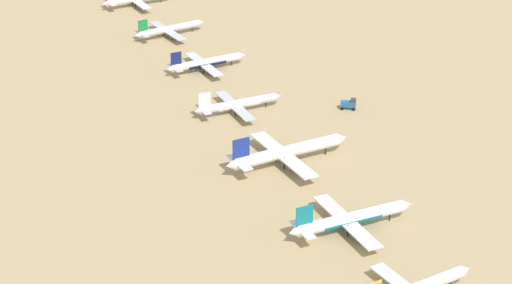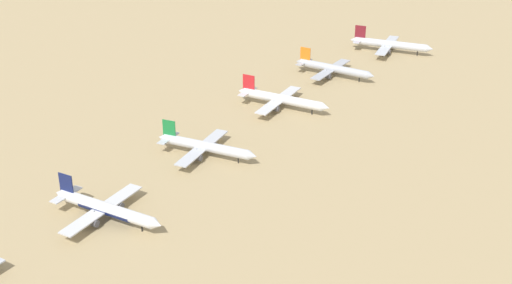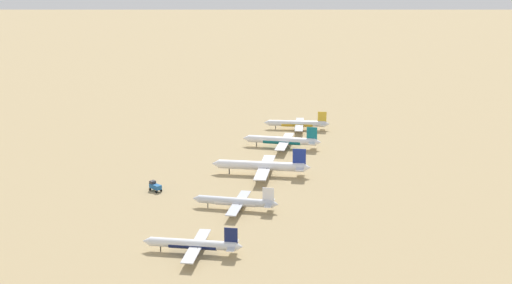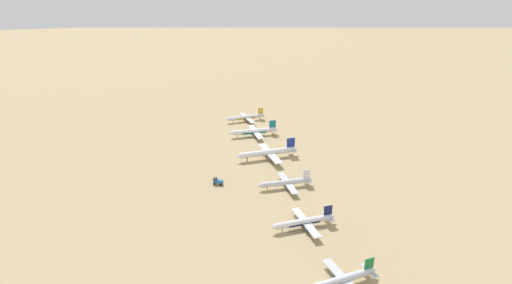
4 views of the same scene
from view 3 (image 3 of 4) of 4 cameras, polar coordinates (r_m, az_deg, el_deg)
The scene contains 7 objects.
ground_plane at distance 228.55m, azimuth -4.42°, elevation -8.89°, with size 1930.00×1930.00×0.00m, color tan.
parked_jet_0 at distance 372.08m, azimuth 3.31°, elevation 1.46°, with size 34.12×27.72×9.84m.
parked_jet_1 at distance 339.17m, azimuth 2.12°, elevation 0.11°, with size 37.63×30.56×10.85m.
parked_jet_2 at distance 299.81m, azimuth 0.52°, elevation -1.91°, with size 41.89×33.93×12.11m.
parked_jet_3 at distance 262.69m, azimuth -1.57°, elevation -4.75°, with size 32.24×26.18×9.30m.
parked_jet_4 at distance 228.37m, azimuth -4.96°, elevation -8.07°, with size 32.28×26.14×9.34m.
service_truck at distance 284.64m, azimuth -8.00°, elevation -3.47°, with size 5.65×5.11×3.90m.
Camera 3 is at (-47.67, 202.16, 95.35)m, focal length 50.53 mm.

